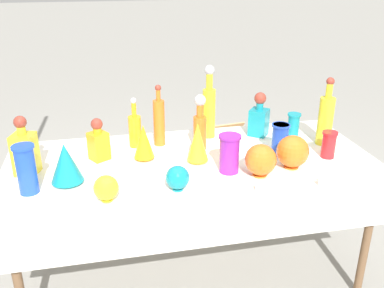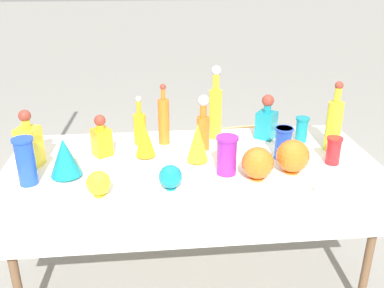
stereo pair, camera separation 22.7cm
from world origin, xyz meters
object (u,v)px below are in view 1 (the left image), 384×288
(slender_vase_4, at_px, (229,153))
(fluted_vase_1, at_px, (198,142))
(square_decanter_0, at_px, (98,142))
(fluted_vase_0, at_px, (144,142))
(tall_bottle_4, at_px, (135,129))
(square_decanter_1, at_px, (25,151))
(round_bowl_3, at_px, (293,151))
(tall_bottle_0, at_px, (159,121))
(slender_vase_1, at_px, (294,124))
(slender_vase_3, at_px, (329,144))
(slender_vase_2, at_px, (26,168))
(fluted_vase_2, at_px, (66,163))
(tall_bottle_3, at_px, (200,125))
(round_bowl_2, at_px, (106,188))
(tall_bottle_1, at_px, (209,107))
(round_bowl_0, at_px, (178,178))
(square_decanter_2, at_px, (259,118))
(round_bowl_1, at_px, (261,160))
(cardboard_box_behind_left, at_px, (138,179))
(cardboard_box_behind_right, at_px, (226,158))
(slender_vase_0, at_px, (280,138))
(tall_bottle_2, at_px, (326,118))

(slender_vase_4, xyz_separation_m, fluted_vase_1, (-0.13, 0.15, 0.01))
(square_decanter_0, height_order, fluted_vase_0, square_decanter_0)
(tall_bottle_4, xyz_separation_m, square_decanter_1, (-0.57, -0.24, 0.02))
(fluted_vase_0, distance_m, round_bowl_3, 0.79)
(tall_bottle_0, distance_m, slender_vase_1, 0.82)
(slender_vase_3, bearing_deg, slender_vase_4, -174.37)
(slender_vase_2, relative_size, fluted_vase_2, 1.16)
(square_decanter_0, bearing_deg, tall_bottle_3, 2.94)
(round_bowl_2, bearing_deg, square_decanter_0, 93.31)
(tall_bottle_1, distance_m, round_bowl_0, 0.70)
(square_decanter_2, relative_size, round_bowl_1, 1.64)
(tall_bottle_4, bearing_deg, round_bowl_2, -106.97)
(round_bowl_1, bearing_deg, round_bowl_0, -172.34)
(square_decanter_2, relative_size, slender_vase_4, 1.37)
(square_decanter_0, distance_m, round_bowl_2, 0.46)
(fluted_vase_2, bearing_deg, round_bowl_2, -49.19)
(slender_vase_1, xyz_separation_m, slender_vase_3, (0.06, -0.32, -0.00))
(cardboard_box_behind_left, bearing_deg, slender_vase_3, -46.89)
(tall_bottle_0, height_order, fluted_vase_2, tall_bottle_0)
(tall_bottle_3, xyz_separation_m, square_decanter_2, (0.40, 0.13, -0.03))
(square_decanter_1, bearing_deg, tall_bottle_4, 22.52)
(square_decanter_2, xyz_separation_m, round_bowl_0, (-0.61, -0.58, -0.05))
(square_decanter_1, relative_size, cardboard_box_behind_left, 0.65)
(tall_bottle_0, height_order, tall_bottle_3, tall_bottle_0)
(cardboard_box_behind_right, bearing_deg, slender_vase_0, -92.64)
(square_decanter_0, distance_m, round_bowl_1, 0.87)
(slender_vase_4, height_order, fluted_vase_1, fluted_vase_1)
(slender_vase_0, bearing_deg, fluted_vase_1, -179.92)
(square_decanter_2, relative_size, cardboard_box_behind_left, 0.57)
(tall_bottle_0, relative_size, slender_vase_3, 2.43)
(fluted_vase_0, height_order, fluted_vase_2, fluted_vase_2)
(tall_bottle_1, distance_m, tall_bottle_2, 0.68)
(square_decanter_2, bearing_deg, slender_vase_0, -87.31)
(square_decanter_2, distance_m, round_bowl_2, 1.13)
(round_bowl_2, xyz_separation_m, round_bowl_3, (0.95, 0.14, 0.03))
(square_decanter_2, distance_m, slender_vase_1, 0.21)
(tall_bottle_0, xyz_separation_m, fluted_vase_2, (-0.50, -0.38, -0.04))
(square_decanter_0, xyz_separation_m, slender_vase_3, (1.23, -0.23, -0.02))
(slender_vase_4, bearing_deg, fluted_vase_0, 149.33)
(square_decanter_2, height_order, fluted_vase_2, square_decanter_2)
(square_decanter_1, relative_size, slender_vase_0, 1.74)
(slender_vase_1, bearing_deg, square_decanter_0, -175.96)
(slender_vase_2, bearing_deg, cardboard_box_behind_right, 44.50)
(cardboard_box_behind_right, bearing_deg, round_bowl_1, -100.13)
(slender_vase_4, bearing_deg, round_bowl_2, -165.03)
(slender_vase_4, xyz_separation_m, round_bowl_3, (0.33, -0.02, -0.02))
(tall_bottle_2, height_order, slender_vase_0, tall_bottle_2)
(cardboard_box_behind_left, bearing_deg, fluted_vase_0, -90.97)
(slender_vase_1, distance_m, cardboard_box_behind_right, 1.16)
(tall_bottle_1, relative_size, round_bowl_0, 3.67)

